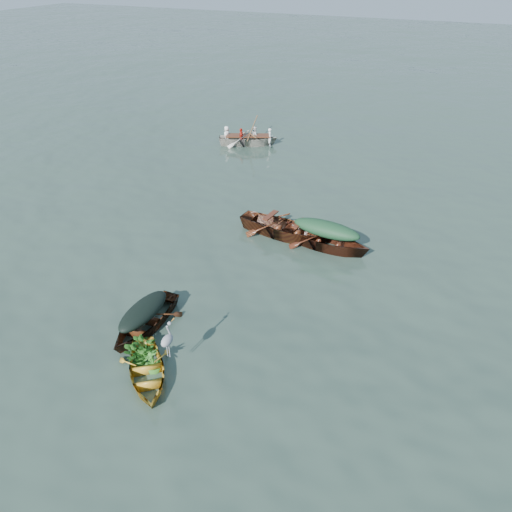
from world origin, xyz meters
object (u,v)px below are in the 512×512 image
at_px(green_tarp_boat, 325,248).
at_px(yellow_dinghy, 148,378).
at_px(open_wooden_boat, 284,237).
at_px(heron, 168,345).
at_px(rowed_boat, 248,145).
at_px(dark_covered_boat, 146,328).

bearing_deg(green_tarp_boat, yellow_dinghy, 171.04).
height_order(yellow_dinghy, open_wooden_boat, open_wooden_boat).
xyz_separation_m(yellow_dinghy, heron, (0.39, 0.39, 0.83)).
distance_m(open_wooden_boat, rowed_boat, 9.59).
bearing_deg(dark_covered_boat, open_wooden_boat, 76.24).
distance_m(yellow_dinghy, rowed_boat, 16.33).
bearing_deg(open_wooden_boat, yellow_dinghy, -176.22).
height_order(green_tarp_boat, open_wooden_boat, open_wooden_boat).
distance_m(green_tarp_boat, heron, 7.23).
xyz_separation_m(green_tarp_boat, heron, (-1.59, -7.00, 0.83)).
xyz_separation_m(green_tarp_boat, open_wooden_boat, (-1.52, 0.16, 0.00)).
distance_m(dark_covered_boat, green_tarp_boat, 6.65).
height_order(yellow_dinghy, dark_covered_boat, dark_covered_boat).
bearing_deg(yellow_dinghy, rowed_boat, 66.93).
relative_size(yellow_dinghy, green_tarp_boat, 0.67).
relative_size(dark_covered_boat, heron, 3.66).
bearing_deg(dark_covered_boat, yellow_dinghy, -53.27).
relative_size(yellow_dinghy, heron, 3.08).
bearing_deg(rowed_boat, yellow_dinghy, 173.70).
xyz_separation_m(rowed_boat, heron, (5.08, -15.26, 0.83)).
bearing_deg(open_wooden_boat, rowed_boat, 39.68).
bearing_deg(open_wooden_boat, dark_covered_boat, 172.95).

